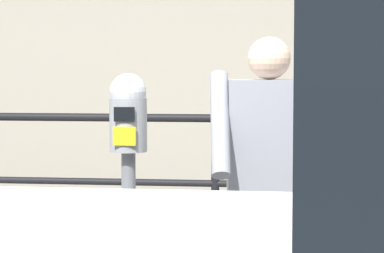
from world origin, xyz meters
TOP-DOWN VIEW (x-y plane):
  - parking_meter at (-0.25, 0.51)m, footprint 0.18×0.19m
  - pedestrian_at_meter at (0.44, 0.65)m, footprint 0.59×0.50m
  - background_railing at (-0.00, 2.52)m, footprint 24.06×0.06m
  - backdrop_wall at (0.00, 4.56)m, footprint 32.00×0.50m

SIDE VIEW (x-z plane):
  - background_railing at x=0.00m, z-range 0.36..1.45m
  - pedestrian_at_meter at x=0.44m, z-range 0.24..1.82m
  - parking_meter at x=-0.25m, z-range 0.47..1.88m
  - backdrop_wall at x=0.00m, z-range 0.00..3.70m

